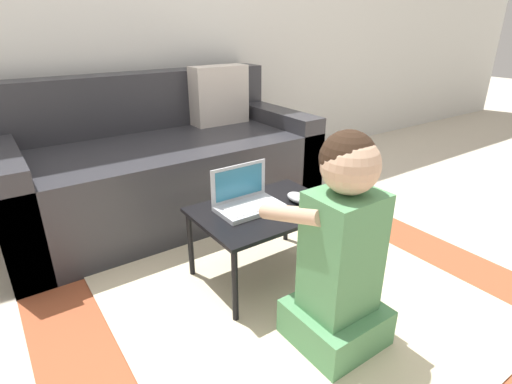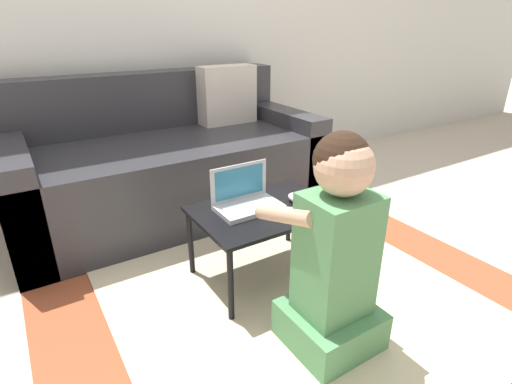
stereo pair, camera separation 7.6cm
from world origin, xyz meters
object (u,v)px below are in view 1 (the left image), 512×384
Objects in this scene: laptop_desk at (265,216)px; computer_mouse at (298,198)px; couch at (163,166)px; laptop at (247,201)px; person_seated at (340,252)px.

laptop_desk is 0.17m from computer_mouse.
computer_mouse is (0.24, -0.92, 0.07)m from couch.
couch is 0.95m from computer_mouse.
laptop_desk is (0.09, -0.89, 0.02)m from couch.
couch is 0.85m from laptop.
person_seated is at bearing -87.53° from couch.
person_seated is at bearing -93.73° from laptop_desk.
person_seated reaches higher than computer_mouse.
laptop reaches higher than computer_mouse.
computer_mouse is 0.15× the size of person_seated.
couch reaches higher than person_seated.
computer_mouse is (0.22, -0.07, -0.01)m from laptop.
couch is at bearing 92.47° from person_seated.
person_seated reaches higher than laptop.
laptop is at bearing 162.26° from computer_mouse.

